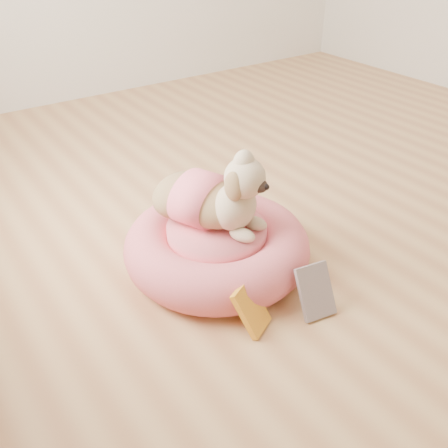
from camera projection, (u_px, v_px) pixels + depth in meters
floor at (348, 195)px, 2.55m from camera, size 4.50×4.50×0.00m
pet_bed at (217, 246)px, 2.01m from camera, size 0.75×0.75×0.19m
dog at (213, 184)px, 1.88m from camera, size 0.49×0.57×0.35m
book_yellow at (251, 308)px, 1.71m from camera, size 0.16×0.15×0.17m
book_white at (316, 291)px, 1.78m from camera, size 0.14×0.14×0.18m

